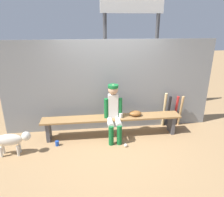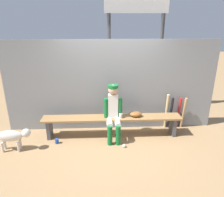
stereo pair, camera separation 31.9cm
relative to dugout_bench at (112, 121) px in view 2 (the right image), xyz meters
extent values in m
plane|color=#9E7A51|center=(0.00, 0.00, -0.39)|extent=(30.00, 30.00, 0.00)
cube|color=gray|center=(0.00, 0.42, 0.70)|extent=(5.02, 0.03, 2.18)
cube|color=olive|center=(0.00, 0.00, 0.07)|extent=(3.18, 0.36, 0.04)
cube|color=#4C4C51|center=(-1.44, 0.00, -0.17)|extent=(0.08, 0.29, 0.44)
cube|color=#4C4C51|center=(1.44, 0.00, -0.17)|extent=(0.08, 0.29, 0.44)
cube|color=silver|center=(0.02, 0.00, 0.37)|extent=(0.22, 0.13, 0.55)
sphere|color=tan|center=(0.02, 0.00, 0.75)|extent=(0.22, 0.22, 0.22)
cylinder|color=#14662D|center=(0.02, 0.00, 0.83)|extent=(0.23, 0.23, 0.06)
cylinder|color=silver|center=(-0.07, -0.19, 0.05)|extent=(0.13, 0.38, 0.13)
cylinder|color=#14662D|center=(-0.07, -0.38, -0.17)|extent=(0.11, 0.11, 0.44)
cylinder|color=#14662D|center=(-0.14, -0.02, 0.32)|extent=(0.09, 0.09, 0.46)
cylinder|color=silver|center=(0.11, -0.19, 0.05)|extent=(0.13, 0.38, 0.13)
cylinder|color=#14662D|center=(0.11, -0.38, -0.17)|extent=(0.11, 0.11, 0.44)
cylinder|color=#14662D|center=(0.18, -0.02, 0.32)|extent=(0.09, 0.09, 0.46)
ellipsoid|color=brown|center=(0.55, 0.00, 0.15)|extent=(0.28, 0.20, 0.12)
cylinder|color=tan|center=(1.37, 0.32, 0.07)|extent=(0.08, 0.17, 0.91)
cylinder|color=black|center=(1.47, 0.31, 0.02)|extent=(0.08, 0.16, 0.82)
cylinder|color=#B22323|center=(1.68, 0.33, 0.02)|extent=(0.09, 0.15, 0.81)
cylinder|color=tan|center=(1.80, 0.32, 0.02)|extent=(0.09, 0.17, 0.81)
sphere|color=white|center=(0.23, -0.51, -0.35)|extent=(0.07, 0.07, 0.07)
cylinder|color=#1E47AD|center=(-1.23, -0.28, -0.33)|extent=(0.08, 0.08, 0.11)
cylinder|color=silver|center=(0.19, -0.06, 0.15)|extent=(0.08, 0.08, 0.11)
cylinder|color=#3F3F42|center=(-0.01, 1.43, 0.99)|extent=(0.10, 0.10, 2.75)
cylinder|color=#3F3F42|center=(1.42, 1.43, 0.99)|extent=(0.10, 0.10, 2.75)
ellipsoid|color=beige|center=(-2.12, -0.50, -0.05)|extent=(0.52, 0.20, 0.24)
sphere|color=beige|center=(-1.78, -0.50, 0.01)|extent=(0.18, 0.18, 0.18)
cylinder|color=beige|center=(-1.96, -0.44, -0.28)|extent=(0.05, 0.05, 0.22)
cylinder|color=beige|center=(-1.96, -0.56, -0.28)|extent=(0.05, 0.05, 0.22)
cylinder|color=beige|center=(-2.28, -0.44, -0.28)|extent=(0.05, 0.05, 0.22)
cylinder|color=beige|center=(-2.28, -0.56, -0.28)|extent=(0.05, 0.05, 0.22)
camera|label=1|loc=(-0.53, -4.32, 2.12)|focal=33.50mm
camera|label=2|loc=(-0.21, -4.35, 2.12)|focal=33.50mm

